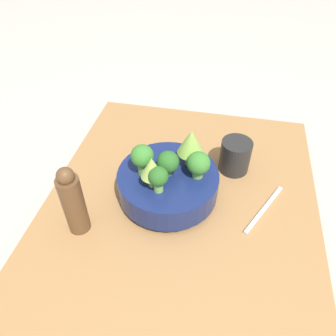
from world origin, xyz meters
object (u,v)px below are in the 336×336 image
cup (235,156)px  pepper_mill (73,202)px  bowl (168,184)px  fork (264,209)px

cup → pepper_mill: bearing=128.9°
bowl → pepper_mill: size_ratio=1.33×
bowl → cup: bearing=-49.1°
fork → bowl: bearing=90.2°
bowl → fork: bearing=-89.8°
cup → pepper_mill: (-0.28, 0.35, 0.04)m
bowl → pepper_mill: 0.24m
cup → fork: 0.17m
fork → pepper_mill: bearing=108.1°
cup → fork: size_ratio=0.55×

